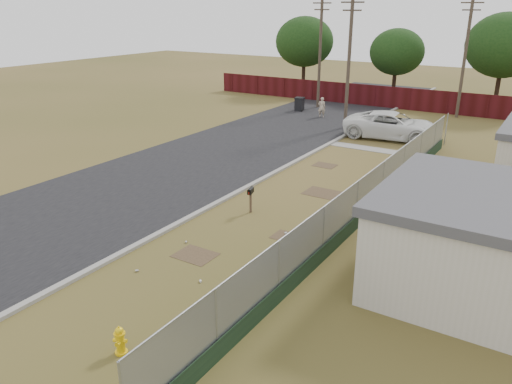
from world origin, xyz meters
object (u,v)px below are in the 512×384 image
Objects in this scene: pedestrian at (322,107)px; trash_bin at (299,104)px; mailbox at (251,193)px; fire_hydrant at (120,341)px; pickup_truck at (393,126)px.

pedestrian reaches higher than trash_bin.
mailbox is 20.00m from pedestrian.
fire_hydrant is at bearing -70.56° from trash_bin.
mailbox is 22.13m from trash_bin.
fire_hydrant is 0.13× the size of pickup_truck.
pedestrian is (-6.78, 3.71, -0.09)m from pickup_truck.
mailbox is at bearing 103.09° from fire_hydrant.
trash_bin is (-2.64, 1.32, -0.21)m from pedestrian.
fire_hydrant is 0.51× the size of pedestrian.
fire_hydrant is 0.72× the size of mailbox.
mailbox is at bearing 169.46° from pickup_truck.
pickup_truck is at bearing 128.40° from pedestrian.
pickup_truck is 7.73m from pedestrian.
trash_bin is (-9.42, 5.03, -0.29)m from pickup_truck.
pedestrian is at bearing 105.48° from fire_hydrant.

